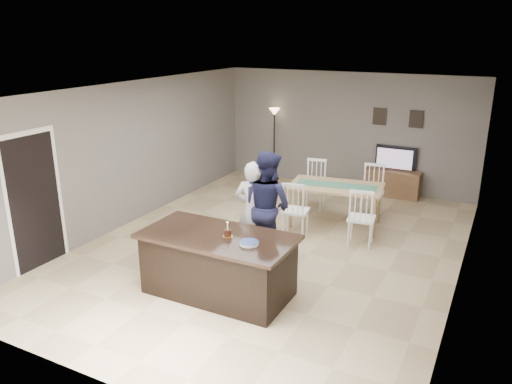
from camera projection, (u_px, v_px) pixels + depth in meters
The scene contains 14 objects.
floor at pixel (273, 247), 8.68m from camera, with size 8.00×8.00×0.00m, color tan.
room_shell at pixel (274, 153), 8.16m from camera, with size 8.00×8.00×8.00m.
kitchen_island at pixel (218, 264), 7.01m from camera, with size 2.15×1.10×0.90m.
tv_console at pixel (392, 183), 11.25m from camera, with size 1.20×0.40×0.60m, color brown.
television at pixel (395, 158), 11.14m from camera, with size 0.91×0.12×0.53m, color black.
tv_screen_glow at pixel (394, 159), 11.07m from camera, with size 0.78×0.78×0.00m, color #CD4A16.
picture_frames at pixel (398, 118), 11.00m from camera, with size 1.10×0.02×0.38m.
doorway at pixel (33, 190), 7.64m from camera, with size 0.00×2.10×2.65m.
woman at pixel (253, 211), 7.98m from camera, with size 0.60×0.40×1.65m, color silver.
man at pixel (267, 206), 7.97m from camera, with size 0.88×0.69×1.82m, color #1A1B39.
birthday_cake at pixel (228, 233), 6.81m from camera, with size 0.14×0.14×0.22m.
plate_stack at pixel (249, 243), 6.56m from camera, with size 0.26×0.26×0.04m.
dining_table at pixel (336, 192), 9.44m from camera, with size 1.89×2.14×1.05m.
floor_lamp at pixel (274, 125), 12.22m from camera, with size 0.27×0.27×1.79m.
Camera 1 is at (3.37, -7.21, 3.59)m, focal length 35.00 mm.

